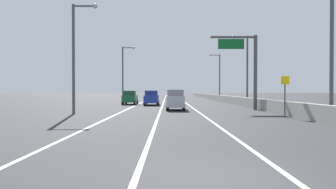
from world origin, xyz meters
name	(u,v)px	position (x,y,z in m)	size (l,w,h in m)	color
ground_plane	(174,99)	(0.00, 64.00, 0.00)	(320.00, 320.00, 0.00)	#2D2D30
lane_stripe_left	(147,100)	(-5.50, 55.00, 0.00)	(0.16, 130.00, 0.00)	silver
lane_stripe_center	(165,100)	(-2.00, 55.00, 0.00)	(0.16, 130.00, 0.00)	silver
lane_stripe_right	(182,100)	(1.50, 55.00, 0.00)	(0.16, 130.00, 0.00)	silver
jersey_barrier_right	(229,100)	(8.11, 40.00, 0.55)	(0.60, 120.00, 1.10)	gray
overhead_sign_gantry	(248,63)	(6.76, 23.81, 4.73)	(4.68, 0.36, 7.50)	#47474C
speed_advisory_sign	(285,93)	(7.21, 15.24, 1.76)	(0.60, 0.11, 3.00)	#4C4C51
lamp_post_right_near	(328,37)	(8.80, 12.47, 5.31)	(2.14, 0.44, 9.16)	#4C4C51
lamp_post_right_second	(245,65)	(8.82, 33.14, 5.31)	(2.14, 0.44, 9.16)	#4C4C51
lamp_post_right_third	(218,73)	(8.69, 53.81, 5.31)	(2.14, 0.44, 9.16)	#4C4C51
lamp_post_left_near	(77,50)	(-8.83, 18.47, 5.31)	(2.14, 0.44, 9.16)	#4C4C51
lamp_post_left_mid	(125,70)	(-8.41, 43.27, 5.31)	(2.14, 0.44, 9.16)	#4C4C51
car_white_0	(171,95)	(-0.69, 61.58, 1.00)	(1.91, 4.58, 2.00)	white
car_green_1	(130,98)	(-6.58, 35.80, 0.96)	(1.85, 4.28, 1.92)	#196033
car_silver_2	(176,100)	(-0.50, 23.52, 1.01)	(1.91, 4.11, 2.03)	#B7B7BC
car_blue_3	(152,98)	(-3.45, 33.80, 0.97)	(1.89, 4.75, 1.94)	#1E389E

